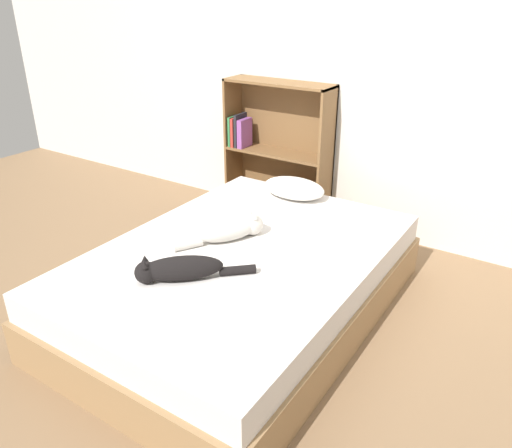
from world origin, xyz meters
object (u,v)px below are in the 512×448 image
cat_dark (178,269)px  bookshelf (277,149)px  bed (241,281)px  cat_light (232,229)px  pillow (294,188)px

cat_dark → bookshelf: bearing=-117.6°
bed → cat_dark: bearing=-100.6°
cat_light → bookshelf: size_ratio=0.45×
bed → cat_light: bearing=144.7°
pillow → cat_dark: cat_dark is taller
pillow → cat_dark: bearing=-87.3°
cat_dark → cat_light: bearing=-128.5°
bed → pillow: pillow is taller
bed → cat_dark: (-0.08, -0.43, 0.27)m
bed → cat_dark: size_ratio=4.24×
pillow → bookshelf: (-0.43, 0.48, 0.09)m
cat_light → bookshelf: 1.34m
cat_light → bookshelf: (-0.45, 1.26, 0.10)m
pillow → cat_light: cat_light is taller
pillow → bookshelf: 0.65m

